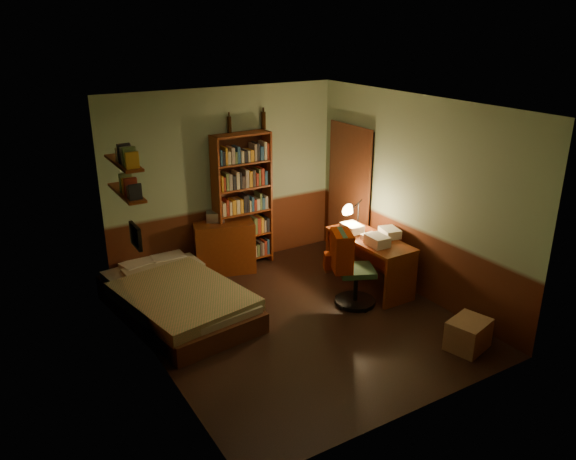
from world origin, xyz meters
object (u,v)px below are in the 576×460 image
office_chair (357,266)px  cardboard_box_a (468,334)px  dresser (224,247)px  desk (369,262)px  mini_stereo (215,216)px  cardboard_box_b (469,326)px  bookshelf (243,201)px  bed (176,288)px  desk_lamp (358,208)px

office_chair → cardboard_box_a: bearing=-49.1°
dresser → desk: (1.48, -1.45, -0.02)m
dresser → mini_stereo: bearing=133.4°
office_chair → cardboard_box_b: (0.69, -1.28, -0.43)m
office_chair → cardboard_box_b: 1.51m
dresser → bookshelf: bookshelf is taller
mini_stereo → desk: bearing=-20.7°
desk → cardboard_box_b: bearing=-82.8°
bookshelf → cardboard_box_b: size_ratio=6.69×
bed → desk_lamp: size_ratio=3.93×
bookshelf → cardboard_box_b: (1.35, -3.14, -0.88)m
mini_stereo → desk_lamp: (1.65, -1.16, 0.17)m
mini_stereo → cardboard_box_b: mini_stereo is taller
desk_lamp → dresser: bearing=170.9°
mini_stereo → cardboard_box_b: 3.71m
mini_stereo → cardboard_box_b: (1.76, -3.18, -0.71)m
desk → dresser: bearing=135.1°
desk → mini_stereo: bearing=133.9°
cardboard_box_a → office_chair: bearing=106.6°
bed → mini_stereo: 1.42m
bookshelf → cardboard_box_a: 3.61m
mini_stereo → cardboard_box_a: bearing=-41.0°
cardboard_box_b → bed: bearing=140.4°
bed → desk_lamp: bearing=-12.9°
bed → cardboard_box_a: 3.50m
dresser → office_chair: office_chair is taller
mini_stereo → office_chair: (1.08, -1.90, -0.28)m
bookshelf → desk_lamp: size_ratio=3.52×
mini_stereo → bookshelf: (0.42, -0.04, 0.17)m
bookshelf → office_chair: bearing=-72.9°
bookshelf → desk_lamp: bearing=-44.5°
bed → cardboard_box_b: (2.73, -2.26, -0.22)m
dresser → bookshelf: (0.35, 0.09, 0.61)m
desk_lamp → cardboard_box_b: 2.21m
desk → cardboard_box_b: (0.22, -1.60, -0.25)m
desk_lamp → bookshelf: bearing=161.8°
bed → dresser: size_ratio=2.61×
bookshelf → office_chair: (0.66, -1.86, -0.45)m
office_chair → cardboard_box_a: office_chair is taller
bed → mini_stereo: (0.97, 0.92, 0.49)m
mini_stereo → desk_lamp: 2.03m
bed → dresser: bearing=30.0°
desk → office_chair: office_chair is taller
dresser → mini_stereo: (-0.06, 0.13, 0.44)m
bookshelf → cardboard_box_b: bookshelf is taller
bed → mini_stereo: mini_stereo is taller
mini_stereo → cardboard_box_a: mini_stereo is taller
dresser → desk: size_ratio=0.64×
dresser → office_chair: bearing=-43.9°
bookshelf → mini_stereo: bearing=172.2°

